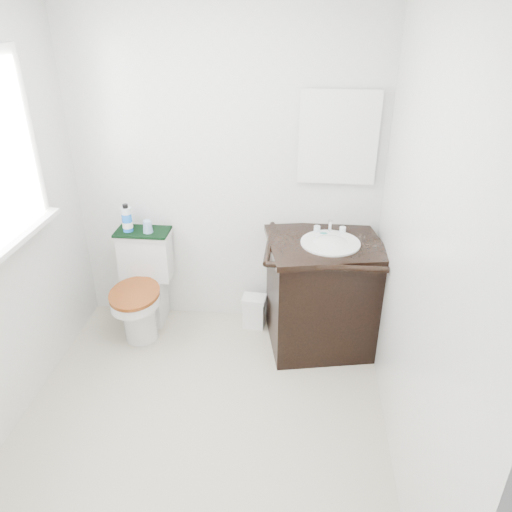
% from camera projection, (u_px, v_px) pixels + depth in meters
% --- Properties ---
extents(floor, '(2.40, 2.40, 0.00)m').
position_uv_depth(floor, '(200.00, 426.00, 2.97)').
color(floor, '#B2A990').
rests_on(floor, ground).
extents(wall_back, '(2.40, 0.00, 2.40)m').
position_uv_depth(wall_back, '(225.00, 170.00, 3.48)').
color(wall_back, silver).
rests_on(wall_back, ground).
extents(wall_front, '(2.40, 0.00, 2.40)m').
position_uv_depth(wall_front, '(92.00, 439.00, 1.36)').
color(wall_front, silver).
rests_on(wall_front, ground).
extents(wall_right, '(0.00, 2.40, 2.40)m').
position_uv_depth(wall_right, '(419.00, 256.00, 2.33)').
color(wall_right, silver).
rests_on(wall_right, ground).
extents(mirror, '(0.50, 0.02, 0.60)m').
position_uv_depth(mirror, '(338.00, 138.00, 3.28)').
color(mirror, silver).
rests_on(mirror, wall_back).
extents(toilet, '(0.40, 0.63, 0.74)m').
position_uv_depth(toilet, '(144.00, 289.00, 3.73)').
color(toilet, silver).
rests_on(toilet, floor).
extents(vanity, '(0.87, 0.78, 0.92)m').
position_uv_depth(vanity, '(322.00, 291.00, 3.51)').
color(vanity, black).
rests_on(vanity, floor).
extents(trash_bin, '(0.19, 0.16, 0.26)m').
position_uv_depth(trash_bin, '(254.00, 311.00, 3.82)').
color(trash_bin, silver).
rests_on(trash_bin, floor).
extents(towel, '(0.39, 0.22, 0.02)m').
position_uv_depth(towel, '(143.00, 232.00, 3.64)').
color(towel, black).
rests_on(towel, toilet).
extents(mouthwash_bottle, '(0.07, 0.07, 0.21)m').
position_uv_depth(mouthwash_bottle, '(127.00, 219.00, 3.59)').
color(mouthwash_bottle, blue).
rests_on(mouthwash_bottle, towel).
extents(cup, '(0.07, 0.07, 0.09)m').
position_uv_depth(cup, '(148.00, 227.00, 3.59)').
color(cup, '#7C9ECB').
rests_on(cup, towel).
extents(soap_bar, '(0.07, 0.04, 0.02)m').
position_uv_depth(soap_bar, '(324.00, 233.00, 3.42)').
color(soap_bar, '#176F64').
rests_on(soap_bar, vanity).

